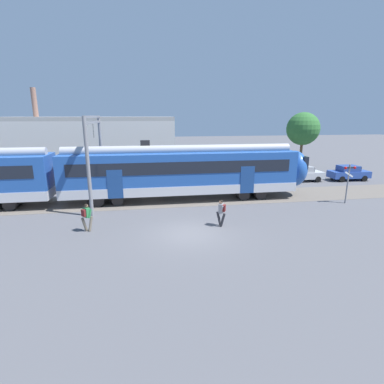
{
  "coord_description": "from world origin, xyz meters",
  "views": [
    {
      "loc": [
        -2.34,
        -15.76,
        6.55
      ],
      "look_at": [
        0.67,
        3.27,
        1.6
      ],
      "focal_mm": 28.0,
      "sensor_mm": 36.0,
      "label": 1
    }
  ],
  "objects": [
    {
      "name": "ground_plane",
      "position": [
        0.0,
        0.0,
        0.0
      ],
      "size": [
        160.0,
        160.0,
        0.0
      ],
      "primitive_type": "plane",
      "color": "#515156"
    },
    {
      "name": "crossing_signal",
      "position": [
        12.76,
        4.2,
        2.01
      ],
      "size": [
        0.96,
        0.21,
        3.0
      ],
      "color": "gray",
      "rests_on": "ground"
    },
    {
      "name": "pedestrian_green",
      "position": [
        -5.79,
        1.3,
        0.99
      ],
      "size": [
        0.68,
        0.5,
        1.67
      ],
      "color": "#6B6051",
      "rests_on": "ground"
    },
    {
      "name": "parked_car_blue",
      "position": [
        18.43,
        11.77,
        0.78
      ],
      "size": [
        4.03,
        1.81,
        1.54
      ],
      "color": "#284799",
      "rests_on": "ground"
    },
    {
      "name": "background_building",
      "position": [
        -7.83,
        17.24,
        3.21
      ],
      "size": [
        17.12,
        5.0,
        9.2
      ],
      "color": "beige",
      "rests_on": "ground"
    },
    {
      "name": "catenary_gantry",
      "position": [
        -5.97,
        7.26,
        4.31
      ],
      "size": [
        0.24,
        6.64,
        6.53
      ],
      "color": "gray",
      "rests_on": "ground"
    },
    {
      "name": "street_tree_right",
      "position": [
        16.98,
        19.1,
        4.93
      ],
      "size": [
        3.98,
        3.98,
        6.93
      ],
      "color": "brown",
      "rests_on": "ground"
    },
    {
      "name": "parked_car_silver",
      "position": [
        13.49,
        12.09,
        0.78
      ],
      "size": [
        4.03,
        1.81,
        1.54
      ],
      "color": "#B7BABF",
      "rests_on": "ground"
    },
    {
      "name": "track_bed",
      "position": [
        -10.58,
        7.26,
        0.01
      ],
      "size": [
        80.0,
        4.4,
        0.01
      ],
      "primitive_type": "cube",
      "color": "#605951",
      "rests_on": "ground"
    },
    {
      "name": "pedestrian_grey",
      "position": [
        2.09,
        0.9,
        0.99
      ],
      "size": [
        0.56,
        0.66,
        1.67
      ],
      "color": "#28282D",
      "rests_on": "ground"
    }
  ]
}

